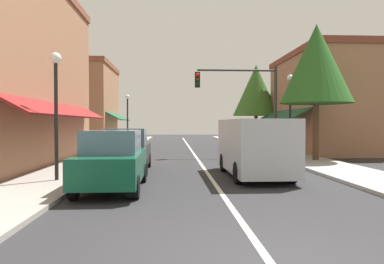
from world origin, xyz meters
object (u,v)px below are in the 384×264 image
parked_car_second_left (127,150)px  van_in_lane (254,146)px  parked_car_nearest_left (113,160)px  street_lamp_left_far (128,111)px  street_lamp_left_near (56,94)px  tree_right_near (316,64)px  tree_right_far (256,90)px  street_lamp_right_mid (290,102)px  traffic_signal_mast_arm (247,95)px

parked_car_second_left → van_in_lane: 5.15m
parked_car_nearest_left → street_lamp_left_far: bearing=95.3°
street_lamp_left_near → van_in_lane: bearing=10.3°
street_lamp_left_far → tree_right_near: 16.10m
tree_right_near → tree_right_far: (-0.20, 12.32, -0.21)m
street_lamp_right_mid → street_lamp_left_far: street_lamp_right_mid is taller
parked_car_nearest_left → van_in_lane: 5.38m
tree_right_near → traffic_signal_mast_arm: bearing=129.7°
parked_car_nearest_left → street_lamp_left_far: 19.07m
parked_car_second_left → street_lamp_left_far: 14.97m
street_lamp_right_mid → tree_right_near: 2.75m
traffic_signal_mast_arm → tree_right_near: bearing=-50.3°
traffic_signal_mast_arm → tree_right_far: 9.36m
parked_car_second_left → street_lamp_right_mid: size_ratio=0.88×
street_lamp_right_mid → parked_car_nearest_left: bearing=-132.3°
traffic_signal_mast_arm → street_lamp_left_near: (-8.22, -9.36, -0.76)m
van_in_lane → traffic_signal_mast_arm: size_ratio=0.97×
street_lamp_right_mid → street_lamp_left_far: size_ratio=1.09×
parked_car_nearest_left → parked_car_second_left: bearing=90.8°
van_in_lane → traffic_signal_mast_arm: (1.42, 8.13, 2.54)m
parked_car_nearest_left → tree_right_far: 21.77m
parked_car_nearest_left → van_in_lane: bearing=27.0°
parked_car_nearest_left → tree_right_far: size_ratio=0.59×
tree_right_far → parked_car_second_left: bearing=-120.1°
parked_car_nearest_left → street_lamp_right_mid: size_ratio=0.88×
traffic_signal_mast_arm → tree_right_far: size_ratio=0.78×
parked_car_nearest_left → traffic_signal_mast_arm: 12.60m
parked_car_second_left → street_lamp_left_near: bearing=-124.6°
traffic_signal_mast_arm → tree_right_far: (2.63, 8.92, 1.07)m
parked_car_nearest_left → street_lamp_right_mid: street_lamp_right_mid is taller
van_in_lane → street_lamp_left_far: (-6.66, 16.39, 1.80)m
van_in_lane → tree_right_far: size_ratio=0.75×
parked_car_second_left → street_lamp_right_mid: street_lamp_right_mid is taller
street_lamp_left_far → parked_car_nearest_left: bearing=-84.3°
parked_car_nearest_left → traffic_signal_mast_arm: traffic_signal_mast_arm is taller
street_lamp_left_far → tree_right_far: size_ratio=0.62×
street_lamp_left_far → tree_right_near: size_ratio=0.62×
street_lamp_left_far → street_lamp_left_near: bearing=-90.4°
parked_car_second_left → street_lamp_right_mid: 10.07m
street_lamp_left_far → tree_right_far: bearing=3.5°
van_in_lane → tree_right_far: bearing=75.9°
parked_car_second_left → traffic_signal_mast_arm: (6.28, 6.45, 2.81)m
parked_car_second_left → street_lamp_left_near: 4.04m
street_lamp_left_far → parked_car_second_left: bearing=-83.0°
van_in_lane → tree_right_near: 7.41m
parked_car_second_left → van_in_lane: size_ratio=0.79×
street_lamp_left_near → street_lamp_left_far: bearing=89.6°
parked_car_nearest_left → van_in_lane: (4.77, 2.48, 0.27)m
traffic_signal_mast_arm → street_lamp_right_mid: 2.64m
van_in_lane → tree_right_far: (4.06, 17.04, 3.61)m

